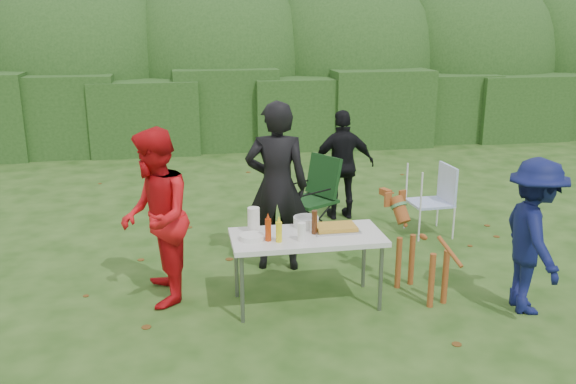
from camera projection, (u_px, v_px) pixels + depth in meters
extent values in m
plane|color=#1E4211|center=(294.00, 316.00, 5.93)|extent=(80.00, 80.00, 0.00)
cube|color=#23471C|center=(226.00, 110.00, 13.25)|extent=(22.00, 1.40, 1.70)
ellipsoid|color=#3D6628|center=(220.00, 69.00, 14.55)|extent=(20.00, 2.60, 3.20)
cube|color=silver|center=(307.00, 237.00, 6.00)|extent=(1.50, 0.70, 0.05)
cylinder|color=slate|center=(242.00, 289.00, 5.72)|extent=(0.04, 0.04, 0.69)
cylinder|color=slate|center=(381.00, 278.00, 5.95)|extent=(0.04, 0.04, 0.69)
cylinder|color=slate|center=(236.00, 266.00, 6.25)|extent=(0.04, 0.04, 0.69)
cylinder|color=slate|center=(364.00, 257.00, 6.48)|extent=(0.04, 0.04, 0.69)
imported|color=black|center=(277.00, 187.00, 6.83)|extent=(0.78, 0.59, 1.94)
imported|color=red|center=(155.00, 218.00, 6.01)|extent=(0.72, 0.90, 1.79)
imported|color=black|center=(343.00, 165.00, 8.62)|extent=(0.92, 0.39, 1.56)
imported|color=#0D1345|center=(533.00, 236.00, 5.86)|extent=(0.73, 1.07, 1.54)
cube|color=#B7B7BA|center=(336.00, 230.00, 6.11)|extent=(0.45, 0.30, 0.02)
cube|color=gold|center=(336.00, 227.00, 6.10)|extent=(0.40, 0.26, 0.04)
cylinder|color=yellow|center=(279.00, 232.00, 5.78)|extent=(0.06, 0.06, 0.20)
cylinder|color=#AD320B|center=(268.00, 230.00, 5.80)|extent=(0.06, 0.06, 0.22)
cylinder|color=#47230F|center=(314.00, 222.00, 5.99)|extent=(0.06, 0.06, 0.24)
cylinder|color=white|center=(254.00, 220.00, 6.01)|extent=(0.12, 0.12, 0.26)
cylinder|color=white|center=(302.00, 232.00, 5.81)|extent=(0.08, 0.08, 0.18)
cylinder|color=silver|center=(306.00, 222.00, 6.22)|extent=(0.26, 0.26, 0.10)
cylinder|color=white|center=(252.00, 237.00, 5.85)|extent=(0.24, 0.24, 0.05)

